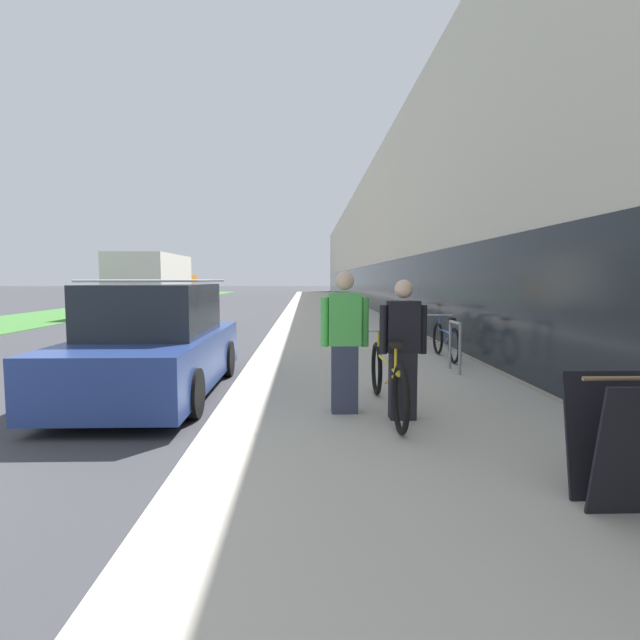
{
  "coord_description": "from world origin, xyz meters",
  "views": [
    {
      "loc": [
        4.82,
        -3.34,
        1.66
      ],
      "look_at": [
        5.31,
        14.66,
        0.16
      ],
      "focal_mm": 28.0,
      "sensor_mm": 36.0,
      "label": 1
    }
  ],
  "objects_px": {
    "person_rider": "(403,349)",
    "sandwich_board_sign": "(621,442)",
    "moving_truck": "(155,284)",
    "cruiser_bike_nearest": "(446,340)",
    "bike_rack_hoop": "(455,341)",
    "person_bystander": "(345,342)",
    "parked_sedan_curbside": "(155,345)",
    "tandem_bicycle": "(387,379)",
    "cruiser_bike_middle": "(409,328)",
    "cruiser_bike_farthest": "(402,321)"
  },
  "relations": [
    {
      "from": "bike_rack_hoop",
      "to": "sandwich_board_sign",
      "type": "xyz_separation_m",
      "value": [
        -0.35,
        -4.93,
        -0.06
      ]
    },
    {
      "from": "bike_rack_hoop",
      "to": "parked_sedan_curbside",
      "type": "bearing_deg",
      "value": -167.66
    },
    {
      "from": "tandem_bicycle",
      "to": "cruiser_bike_middle",
      "type": "relative_size",
      "value": 1.42
    },
    {
      "from": "person_rider",
      "to": "bike_rack_hoop",
      "type": "relative_size",
      "value": 1.82
    },
    {
      "from": "moving_truck",
      "to": "tandem_bicycle",
      "type": "bearing_deg",
      "value": -65.94
    },
    {
      "from": "tandem_bicycle",
      "to": "cruiser_bike_middle",
      "type": "height_order",
      "value": "cruiser_bike_middle"
    },
    {
      "from": "person_rider",
      "to": "moving_truck",
      "type": "relative_size",
      "value": 0.21
    },
    {
      "from": "moving_truck",
      "to": "person_rider",
      "type": "bearing_deg",
      "value": -65.96
    },
    {
      "from": "person_rider",
      "to": "person_bystander",
      "type": "bearing_deg",
      "value": 155.53
    },
    {
      "from": "cruiser_bike_nearest",
      "to": "person_rider",
      "type": "bearing_deg",
      "value": -111.68
    },
    {
      "from": "person_bystander",
      "to": "tandem_bicycle",
      "type": "bearing_deg",
      "value": 1.54
    },
    {
      "from": "tandem_bicycle",
      "to": "cruiser_bike_farthest",
      "type": "relative_size",
      "value": 1.35
    },
    {
      "from": "bike_rack_hoop",
      "to": "moving_truck",
      "type": "xyz_separation_m",
      "value": [
        -9.62,
        15.65,
        0.78
      ]
    },
    {
      "from": "bike_rack_hoop",
      "to": "parked_sedan_curbside",
      "type": "height_order",
      "value": "parked_sedan_curbside"
    },
    {
      "from": "moving_truck",
      "to": "cruiser_bike_middle",
      "type": "bearing_deg",
      "value": -51.69
    },
    {
      "from": "bike_rack_hoop",
      "to": "moving_truck",
      "type": "relative_size",
      "value": 0.12
    },
    {
      "from": "cruiser_bike_farthest",
      "to": "bike_rack_hoop",
      "type": "bearing_deg",
      "value": -92.5
    },
    {
      "from": "tandem_bicycle",
      "to": "sandwich_board_sign",
      "type": "bearing_deg",
      "value": -64.47
    },
    {
      "from": "tandem_bicycle",
      "to": "person_rider",
      "type": "distance_m",
      "value": 0.51
    },
    {
      "from": "cruiser_bike_middle",
      "to": "cruiser_bike_nearest",
      "type": "bearing_deg",
      "value": -83.04
    },
    {
      "from": "cruiser_bike_middle",
      "to": "cruiser_bike_farthest",
      "type": "xyz_separation_m",
      "value": [
        0.3,
        2.32,
        -0.03
      ]
    },
    {
      "from": "person_bystander",
      "to": "cruiser_bike_farthest",
      "type": "height_order",
      "value": "person_bystander"
    },
    {
      "from": "bike_rack_hoop",
      "to": "cruiser_bike_nearest",
      "type": "height_order",
      "value": "bike_rack_hoop"
    },
    {
      "from": "parked_sedan_curbside",
      "to": "cruiser_bike_middle",
      "type": "bearing_deg",
      "value": 44.71
    },
    {
      "from": "cruiser_bike_nearest",
      "to": "moving_truck",
      "type": "relative_size",
      "value": 0.25
    },
    {
      "from": "moving_truck",
      "to": "cruiser_bike_nearest",
      "type": "bearing_deg",
      "value": -55.45
    },
    {
      "from": "person_bystander",
      "to": "cruiser_bike_farthest",
      "type": "bearing_deg",
      "value": 74.65
    },
    {
      "from": "parked_sedan_curbside",
      "to": "cruiser_bike_nearest",
      "type": "bearing_deg",
      "value": 26.01
    },
    {
      "from": "person_bystander",
      "to": "cruiser_bike_farthest",
      "type": "relative_size",
      "value": 0.92
    },
    {
      "from": "cruiser_bike_farthest",
      "to": "parked_sedan_curbside",
      "type": "xyz_separation_m",
      "value": [
        -4.88,
        -6.86,
        0.23
      ]
    },
    {
      "from": "cruiser_bike_middle",
      "to": "cruiser_bike_farthest",
      "type": "relative_size",
      "value": 0.95
    },
    {
      "from": "cruiser_bike_nearest",
      "to": "sandwich_board_sign",
      "type": "height_order",
      "value": "sandwich_board_sign"
    },
    {
      "from": "person_bystander",
      "to": "cruiser_bike_nearest",
      "type": "relative_size",
      "value": 0.91
    },
    {
      "from": "tandem_bicycle",
      "to": "bike_rack_hoop",
      "type": "bearing_deg",
      "value": 58.09
    },
    {
      "from": "person_rider",
      "to": "person_bystander",
      "type": "relative_size",
      "value": 0.94
    },
    {
      "from": "moving_truck",
      "to": "person_bystander",
      "type": "bearing_deg",
      "value": -67.28
    },
    {
      "from": "parked_sedan_curbside",
      "to": "tandem_bicycle",
      "type": "bearing_deg",
      "value": -25.03
    },
    {
      "from": "cruiser_bike_farthest",
      "to": "sandwich_board_sign",
      "type": "bearing_deg",
      "value": -93.22
    },
    {
      "from": "sandwich_board_sign",
      "to": "moving_truck",
      "type": "relative_size",
      "value": 0.12
    },
    {
      "from": "cruiser_bike_farthest",
      "to": "tandem_bicycle",
      "type": "bearing_deg",
      "value": -102.14
    },
    {
      "from": "sandwich_board_sign",
      "to": "cruiser_bike_farthest",
      "type": "bearing_deg",
      "value": 86.78
    },
    {
      "from": "cruiser_bike_middle",
      "to": "moving_truck",
      "type": "relative_size",
      "value": 0.23
    },
    {
      "from": "person_rider",
      "to": "sandwich_board_sign",
      "type": "distance_m",
      "value": 2.44
    },
    {
      "from": "cruiser_bike_middle",
      "to": "parked_sedan_curbside",
      "type": "height_order",
      "value": "parked_sedan_curbside"
    },
    {
      "from": "cruiser_bike_nearest",
      "to": "moving_truck",
      "type": "xyz_separation_m",
      "value": [
        -9.84,
        14.3,
        0.94
      ]
    },
    {
      "from": "tandem_bicycle",
      "to": "moving_truck",
      "type": "relative_size",
      "value": 0.33
    },
    {
      "from": "cruiser_bike_nearest",
      "to": "person_bystander",
      "type": "bearing_deg",
      "value": -120.49
    },
    {
      "from": "person_rider",
      "to": "sandwich_board_sign",
      "type": "bearing_deg",
      "value": -64.07
    },
    {
      "from": "person_bystander",
      "to": "moving_truck",
      "type": "height_order",
      "value": "moving_truck"
    },
    {
      "from": "sandwich_board_sign",
      "to": "moving_truck",
      "type": "xyz_separation_m",
      "value": [
        -9.27,
        20.58,
        0.84
      ]
    }
  ]
}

